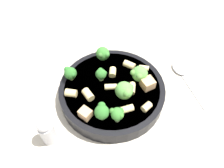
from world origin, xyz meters
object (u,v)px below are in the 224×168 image
Objects in this scene: rigatoni_2 at (147,107)px; rigatoni_8 at (111,87)px; rigatoni_5 at (71,93)px; rigatoni_6 at (127,109)px; broccoli_floret_1 at (139,74)px; rigatoni_0 at (132,88)px; pasta_bowl at (112,91)px; chicken_chunk_0 at (148,83)px; rigatoni_1 at (129,65)px; rigatoni_7 at (88,95)px; broccoli_floret_3 at (125,91)px; rigatoni_4 at (113,72)px; broccoli_floret_6 at (103,54)px; chicken_chunk_1 at (85,114)px; broccoli_floret_2 at (118,114)px; broccoli_floret_4 at (101,74)px; broccoli_floret_5 at (70,73)px; rigatoni_3 at (144,68)px; broccoli_floret_0 at (102,111)px; spoon at (183,74)px; pepper_shaker at (47,131)px.

rigatoni_8 is (0.01, 0.09, -0.00)m from rigatoni_2.
rigatoni_6 is at bearing -78.57° from rigatoni_5.
broccoli_floret_1 is 0.04m from rigatoni_0.
pasta_bowl is 10.06× the size of rigatoni_5.
rigatoni_1 is at bearing 62.49° from chicken_chunk_0.
rigatoni_5 is at bearing 113.39° from rigatoni_7.
broccoli_floret_3 is at bearing 166.12° from rigatoni_0.
rigatoni_4 is 0.84× the size of chicken_chunk_0.
broccoli_floret_6 is at bearing 49.45° from rigatoni_6.
rigatoni_4 is at bearing 3.88° from chicken_chunk_1.
broccoli_floret_2 is 0.11m from chicken_chunk_0.
broccoli_floret_1 is 0.13m from rigatoni_7.
rigatoni_5 is at bearing 132.09° from rigatoni_8.
rigatoni_5 is at bearing 88.39° from broccoli_floret_2.
broccoli_floret_1 is at bearing -43.66° from rigatoni_5.
broccoli_floret_4 reaches higher than rigatoni_2.
broccoli_floret_5 is 1.70× the size of rigatoni_2.
rigatoni_4 is (-0.05, 0.06, 0.00)m from rigatoni_3.
rigatoni_8 is (-0.06, 0.04, -0.01)m from broccoli_floret_1.
broccoli_floret_4 reaches higher than rigatoni_4.
broccoli_floret_3 is 1.55× the size of rigatoni_0.
broccoli_floret_2 reaches higher than rigatoni_1.
rigatoni_7 is at bearing 96.46° from rigatoni_6.
broccoli_floret_0 is at bearing 133.10° from rigatoni_2.
chicken_chunk_1 is (-0.14, 0.08, -0.00)m from chicken_chunk_0.
broccoli_floret_3 is at bearing -126.70° from broccoli_floret_6.
rigatoni_5 is (0.00, 0.12, -0.02)m from broccoli_floret_2.
broccoli_floret_4 is 1.48× the size of rigatoni_2.
rigatoni_4 is 0.09m from rigatoni_7.
rigatoni_5 is at bearing 128.17° from chicken_chunk_0.
chicken_chunk_1 is at bearing 150.49° from broccoli_floret_3.
chicken_chunk_0 reaches higher than rigatoni_0.
broccoli_floret_5 is at bearing 74.25° from broccoli_floret_2.
rigatoni_7 reaches higher than rigatoni_2.
pasta_bowl is at bearing -103.19° from broccoli_floret_4.
spoon is at bearing -31.56° from rigatoni_0.
rigatoni_2 is at bearing -46.90° from broccoli_floret_0.
broccoli_floret_1 is at bearing -20.21° from chicken_chunk_1.
broccoli_floret_2 reaches higher than rigatoni_5.
broccoli_floret_2 is 0.03m from rigatoni_6.
chicken_chunk_1 is at bearing 127.77° from rigatoni_2.
broccoli_floret_5 is 0.14m from pepper_shaker.
chicken_chunk_0 reaches higher than pasta_bowl.
broccoli_floret_6 reaches higher than chicken_chunk_1.
rigatoni_8 reaches higher than pasta_bowl.
rigatoni_5 is at bearing 101.43° from rigatoni_6.
rigatoni_6 is (-0.11, -0.12, -0.01)m from broccoli_floret_6.
broccoli_floret_5 is (-0.02, 0.13, -0.00)m from broccoli_floret_3.
pasta_bowl is at bearing 73.52° from broccoli_floret_3.
rigatoni_5 is 0.91× the size of rigatoni_8.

